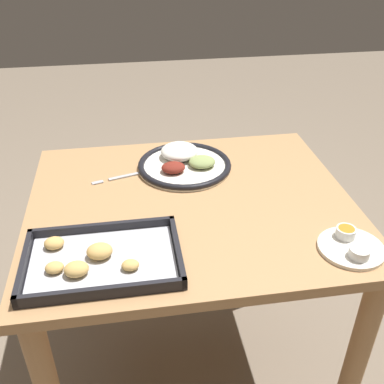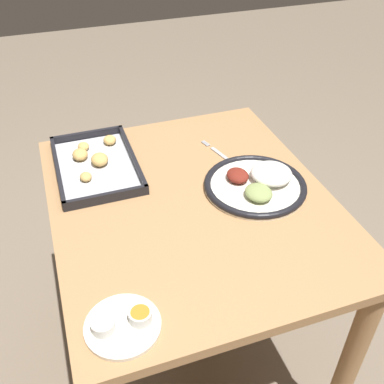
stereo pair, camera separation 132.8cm
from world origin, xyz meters
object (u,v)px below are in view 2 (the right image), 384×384
object	(u,v)px
saucer_plate	(123,324)
dinner_plate	(257,183)
fork	(223,156)
baking_tray	(96,163)

from	to	relation	value
saucer_plate	dinner_plate	bearing A→B (deg)	-53.89
dinner_plate	fork	world-z (taller)	dinner_plate
fork	dinner_plate	bearing A→B (deg)	174.72
fork	saucer_plate	distance (m)	0.69
fork	saucer_plate	xyz separation A→B (m)	(-0.53, 0.44, 0.01)
dinner_plate	saucer_plate	distance (m)	0.59
fork	baking_tray	size ratio (longest dim) A/B	0.55
dinner_plate	baking_tray	xyz separation A→B (m)	(0.27, 0.43, -0.00)
baking_tray	saucer_plate	bearing A→B (deg)	175.72
fork	baking_tray	bearing A→B (deg)	62.88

